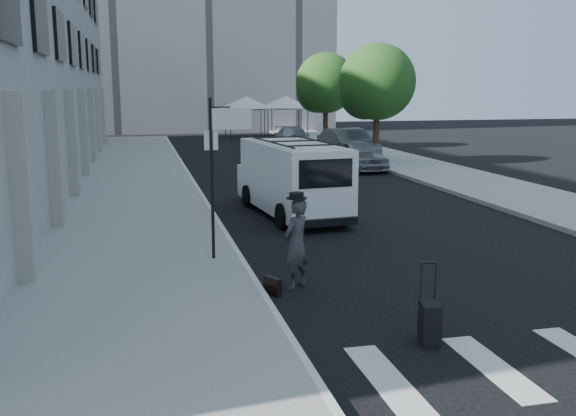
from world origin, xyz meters
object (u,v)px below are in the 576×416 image
briefcase (273,286)px  parked_car_b (348,145)px  parked_car_a (357,155)px  businessman (296,244)px  suitcase (430,323)px  cargo_van (291,178)px  parked_car_c (293,139)px

briefcase → parked_car_b: parked_car_b is taller
parked_car_b → parked_car_a: bearing=-105.2°
parked_car_a → businessman: bearing=-119.0°
suitcase → parked_car_a: 21.00m
briefcase → parked_car_a: bearing=40.3°
cargo_van → parked_car_c: cargo_van is taller
suitcase → parked_car_c: size_ratio=0.25×
suitcase → businessman: bearing=125.1°
businessman → suitcase: (1.31, -3.17, -0.56)m
cargo_van → parked_car_a: (5.54, 9.80, -0.43)m
parked_car_b → briefcase: bearing=-114.9°
suitcase → parked_car_b: 24.81m
suitcase → parked_car_c: parked_car_c is taller
parked_car_a → parked_car_b: size_ratio=0.82×
briefcase → parked_car_b: (8.51, 21.04, 0.68)m
parked_car_c → businessman: bearing=-98.7°
suitcase → parked_car_c: bearing=92.9°
businessman → cargo_van: cargo_van is taller
briefcase → cargo_van: cargo_van is taller
businessman → briefcase: businessman is taller
businessman → parked_car_a: bearing=-153.5°
briefcase → parked_car_c: (7.04, 27.28, 0.53)m
cargo_van → parked_car_a: cargo_van is taller
parked_car_b → cargo_van: bearing=-118.1°
briefcase → parked_car_c: size_ratio=0.09×
suitcase → cargo_van: size_ratio=0.21×
parked_car_c → briefcase: bearing=-99.6°
parked_car_c → parked_car_b: bearing=-71.9°
cargo_van → parked_car_a: size_ratio=1.42×
cargo_van → parked_car_c: size_ratio=1.23×
businessman → parked_car_a: size_ratio=0.42×
businessman → briefcase: bearing=-10.5°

